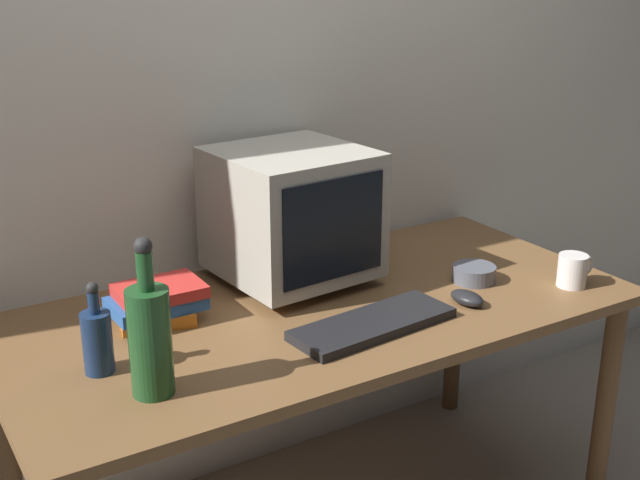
{
  "coord_description": "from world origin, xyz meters",
  "views": [
    {
      "loc": [
        -1.01,
        -1.66,
        1.57
      ],
      "look_at": [
        0.0,
        0.0,
        0.88
      ],
      "focal_mm": 45.98,
      "sensor_mm": 36.0,
      "label": 1
    }
  ],
  "objects": [
    {
      "name": "back_wall",
      "position": [
        0.0,
        0.45,
        1.25
      ],
      "size": [
        4.0,
        0.08,
        2.5
      ],
      "primitive_type": "cube",
      "color": "silver",
      "rests_on": "ground"
    },
    {
      "name": "desk",
      "position": [
        0.0,
        0.0,
        0.62
      ],
      "size": [
        1.63,
        0.78,
        0.7
      ],
      "color": "brown",
      "rests_on": "ground"
    },
    {
      "name": "crt_monitor",
      "position": [
        0.02,
        0.19,
        0.9
      ],
      "size": [
        0.41,
        0.42,
        0.37
      ],
      "color": "#B2AD9E",
      "rests_on": "desk"
    },
    {
      "name": "keyboard",
      "position": [
        0.04,
        -0.18,
        0.71
      ],
      "size": [
        0.43,
        0.19,
        0.02
      ],
      "primitive_type": "cube",
      "rotation": [
        0.0,
        0.0,
        0.1
      ],
      "color": "black",
      "rests_on": "desk"
    },
    {
      "name": "computer_mouse",
      "position": [
        0.33,
        -0.19,
        0.72
      ],
      "size": [
        0.07,
        0.11,
        0.04
      ],
      "primitive_type": "ellipsoid",
      "rotation": [
        0.0,
        0.0,
        0.13
      ],
      "color": "black",
      "rests_on": "desk"
    },
    {
      "name": "bottle_tall",
      "position": [
        -0.53,
        -0.2,
        0.83
      ],
      "size": [
        0.09,
        0.09,
        0.34
      ],
      "color": "#1E4C23",
      "rests_on": "desk"
    },
    {
      "name": "bottle_short",
      "position": [
        -0.59,
        -0.05,
        0.78
      ],
      "size": [
        0.07,
        0.07,
        0.21
      ],
      "color": "navy",
      "rests_on": "desk"
    },
    {
      "name": "book_stack",
      "position": [
        -0.39,
        0.13,
        0.75
      ],
      "size": [
        0.23,
        0.17,
        0.1
      ],
      "color": "orange",
      "rests_on": "desk"
    },
    {
      "name": "mug",
      "position": [
        0.66,
        -0.24,
        0.75
      ],
      "size": [
        0.12,
        0.08,
        0.09
      ],
      "color": "white",
      "rests_on": "desk"
    },
    {
      "name": "cd_spindle",
      "position": [
        0.45,
        -0.08,
        0.73
      ],
      "size": [
        0.12,
        0.12,
        0.04
      ],
      "primitive_type": "cylinder",
      "color": "#595B66",
      "rests_on": "desk"
    }
  ]
}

